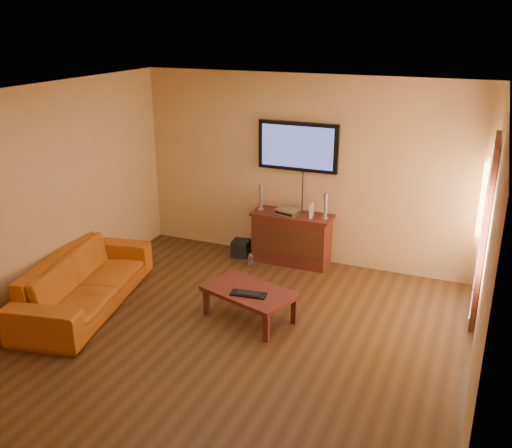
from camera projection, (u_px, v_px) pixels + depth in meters
The scene contains 14 objects.
ground_plane at pixel (233, 339), 6.42m from camera, with size 5.00×5.00×0.00m, color #3D2510.
room_walls at pixel (255, 180), 6.39m from camera, with size 5.00×5.00×5.00m.
french_door at pixel (484, 232), 6.64m from camera, with size 0.07×1.02×2.22m.
media_console at pixel (292, 238), 8.30m from camera, with size 1.16×0.44×0.75m.
television at pixel (298, 146), 8.01m from camera, with size 1.17×0.08×0.69m.
coffee_table at pixel (249, 294), 6.73m from camera, with size 1.20×0.92×0.39m.
sofa at pixel (84, 273), 7.02m from camera, with size 2.27×0.66×0.89m, color #B65A14.
speaker_left at pixel (261, 199), 8.30m from camera, with size 0.10×0.10×0.37m.
speaker_right at pixel (325, 207), 7.93m from camera, with size 0.10×0.10×0.36m.
av_receiver at pixel (288, 212), 8.15m from camera, with size 0.33×0.24×0.08m, color silver.
game_console at pixel (312, 211), 8.00m from camera, with size 0.04×0.15×0.20m, color white.
subwoofer at pixel (241, 248), 8.61m from camera, with size 0.25×0.25×0.25m, color black.
bottle at pixel (250, 260), 8.25m from camera, with size 0.07×0.07×0.21m.
keyboard at pixel (248, 294), 6.59m from camera, with size 0.44×0.21×0.03m.
Camera 1 is at (2.41, -5.06, 3.41)m, focal length 40.00 mm.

